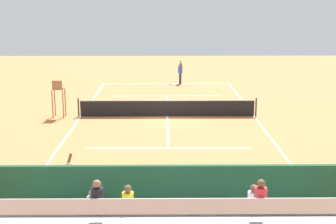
# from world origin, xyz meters

# --- Properties ---
(ground_plane) EXTENTS (60.00, 60.00, 0.00)m
(ground_plane) POSITION_xyz_m (0.00, 0.00, 0.00)
(ground_plane) COLOR #D17542
(court_line_markings) EXTENTS (10.10, 22.20, 0.01)m
(court_line_markings) POSITION_xyz_m (0.00, -0.04, 0.00)
(court_line_markings) COLOR white
(court_line_markings) RESTS_ON ground
(tennis_net) EXTENTS (10.30, 0.10, 1.07)m
(tennis_net) POSITION_xyz_m (0.00, 0.00, 0.50)
(tennis_net) COLOR black
(tennis_net) RESTS_ON ground
(backdrop_wall) EXTENTS (18.00, 0.16, 2.00)m
(backdrop_wall) POSITION_xyz_m (0.00, 14.00, 1.00)
(backdrop_wall) COLOR #1E4C2D
(backdrop_wall) RESTS_ON ground
(bleacher_stand) EXTENTS (9.06, 2.40, 2.48)m
(bleacher_stand) POSITION_xyz_m (0.02, 15.37, 0.93)
(bleacher_stand) COLOR #B2B2B7
(bleacher_stand) RESTS_ON ground
(umpire_chair) EXTENTS (0.67, 0.67, 2.14)m
(umpire_chair) POSITION_xyz_m (6.20, 0.08, 1.31)
(umpire_chair) COLOR olive
(umpire_chair) RESTS_ON ground
(courtside_bench) EXTENTS (1.80, 0.40, 0.93)m
(courtside_bench) POSITION_xyz_m (-3.05, 13.27, 0.56)
(courtside_bench) COLOR #9E754C
(courtside_bench) RESTS_ON ground
(equipment_bag) EXTENTS (0.90, 0.36, 0.36)m
(equipment_bag) POSITION_xyz_m (-0.91, 13.40, 0.18)
(equipment_bag) COLOR black
(equipment_bag) RESTS_ON ground
(tennis_player) EXTENTS (0.44, 0.56, 1.93)m
(tennis_player) POSITION_xyz_m (-1.10, -10.92, 1.02)
(tennis_player) COLOR navy
(tennis_player) RESTS_ON ground
(tennis_racket) EXTENTS (0.58, 0.41, 0.03)m
(tennis_racket) POSITION_xyz_m (-0.56, -10.37, 0.01)
(tennis_racket) COLOR black
(tennis_racket) RESTS_ON ground
(tennis_ball_near) EXTENTS (0.07, 0.07, 0.07)m
(tennis_ball_near) POSITION_xyz_m (0.09, -7.18, 0.03)
(tennis_ball_near) COLOR #CCDB33
(tennis_ball_near) RESTS_ON ground
(tennis_ball_far) EXTENTS (0.07, 0.07, 0.07)m
(tennis_ball_far) POSITION_xyz_m (-1.19, -9.70, 0.03)
(tennis_ball_far) COLOR #CCDB33
(tennis_ball_far) RESTS_ON ground
(line_judge) EXTENTS (0.41, 0.55, 1.93)m
(line_judge) POSITION_xyz_m (3.15, 12.83, 1.02)
(line_judge) COLOR #232328
(line_judge) RESTS_ON ground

